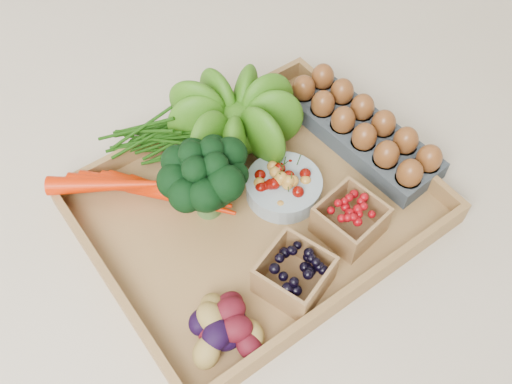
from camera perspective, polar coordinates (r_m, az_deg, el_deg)
ground at (r=0.99m, az=0.00°, el=-2.04°), size 4.00×4.00×0.00m
tray at (r=0.98m, az=0.00°, el=-1.80°), size 0.55×0.45×0.01m
carrots at (r=0.98m, az=-9.90°, el=0.21°), size 0.22×0.16×0.05m
lettuce at (r=1.00m, az=-1.91°, el=7.83°), size 0.16×0.16×0.16m
broccoli at (r=0.93m, az=-4.93°, el=0.21°), size 0.14×0.14×0.11m
cherry_bowl at (r=0.98m, az=2.79°, el=0.50°), size 0.13×0.13×0.03m
egg_carton at (r=1.07m, az=10.42°, el=5.73°), size 0.13×0.32×0.04m
potatoes at (r=0.84m, az=-3.29°, el=-12.86°), size 0.13×0.13×0.07m
punnet_blackberry at (r=0.87m, az=3.85°, el=-8.23°), size 0.12×0.12×0.07m
punnet_raspberry at (r=0.94m, az=9.38°, el=-2.75°), size 0.11×0.11×0.06m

